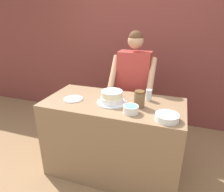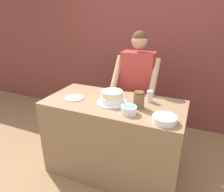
% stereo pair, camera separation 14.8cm
% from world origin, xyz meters
% --- Properties ---
extents(ground_plane, '(14.00, 14.00, 0.00)m').
position_xyz_m(ground_plane, '(0.00, 0.00, 0.00)').
color(ground_plane, '#93704C').
extents(wall_back, '(10.00, 0.05, 2.60)m').
position_xyz_m(wall_back, '(0.00, 1.78, 1.30)').
color(wall_back, brown).
rests_on(wall_back, ground_plane).
extents(counter, '(1.49, 0.72, 0.90)m').
position_xyz_m(counter, '(0.00, 0.36, 0.45)').
color(counter, '#8C6B4C').
rests_on(counter, ground_plane).
extents(person_baker, '(0.55, 0.45, 1.59)m').
position_xyz_m(person_baker, '(0.08, 0.94, 0.95)').
color(person_baker, '#2D2D38').
rests_on(person_baker, ground_plane).
extents(cake, '(0.32, 0.32, 0.13)m').
position_xyz_m(cake, '(-0.01, 0.33, 0.96)').
color(cake, silver).
rests_on(cake, counter).
extents(frosting_bowl_white, '(0.21, 0.21, 0.06)m').
position_xyz_m(frosting_bowl_white, '(0.57, 0.13, 0.93)').
color(frosting_bowl_white, white).
rests_on(frosting_bowl_white, counter).
extents(frosting_bowl_blue, '(0.15, 0.15, 0.19)m').
position_xyz_m(frosting_bowl_blue, '(0.24, 0.17, 0.94)').
color(frosting_bowl_blue, white).
rests_on(frosting_bowl_blue, counter).
extents(drinking_glass, '(0.06, 0.06, 0.12)m').
position_xyz_m(drinking_glass, '(0.35, 0.52, 0.96)').
color(drinking_glass, silver).
rests_on(drinking_glass, counter).
extents(ceramic_plate, '(0.21, 0.21, 0.01)m').
position_xyz_m(ceramic_plate, '(-0.44, 0.28, 0.90)').
color(ceramic_plate, white).
rests_on(ceramic_plate, counter).
extents(stoneware_jar, '(0.11, 0.11, 0.17)m').
position_xyz_m(stoneware_jar, '(0.28, 0.33, 0.98)').
color(stoneware_jar, brown).
rests_on(stoneware_jar, counter).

